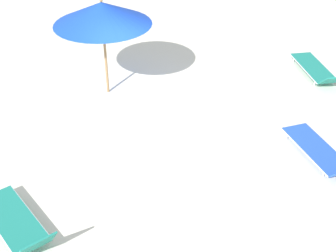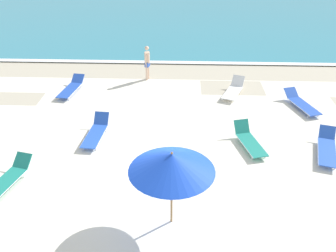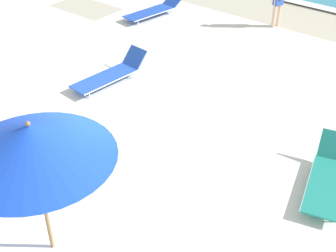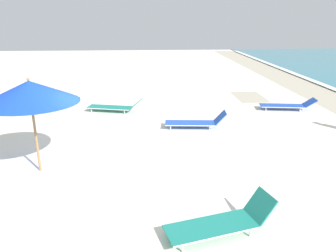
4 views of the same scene
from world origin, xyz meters
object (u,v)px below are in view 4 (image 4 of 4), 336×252
object	(u,v)px
beach_umbrella	(30,92)
sun_lounger_near_water_left	(287,105)
lounger_stack	(82,96)
sun_lounger_mid_beach_pair_b	(115,107)
sun_lounger_under_umbrella	(196,122)
sun_lounger_near_water_right	(222,222)

from	to	relation	value
beach_umbrella	sun_lounger_near_water_left	bearing A→B (deg)	120.84
lounger_stack	sun_lounger_mid_beach_pair_b	bearing A→B (deg)	24.99
sun_lounger_under_umbrella	sun_lounger_near_water_right	bearing A→B (deg)	1.03
sun_lounger_near_water_left	beach_umbrella	bearing A→B (deg)	-50.91
lounger_stack	sun_lounger_mid_beach_pair_b	size ratio (longest dim) A/B	0.87
sun_lounger_near_water_left	sun_lounger_under_umbrella	bearing A→B (deg)	-55.26
sun_lounger_near_water_right	sun_lounger_under_umbrella	bearing A→B (deg)	161.09
beach_umbrella	sun_lounger_near_water_right	xyz separation A→B (m)	(2.77, 4.02, -1.80)
sun_lounger_near_water_right	sun_lounger_mid_beach_pair_b	distance (m)	8.46
lounger_stack	sun_lounger_under_umbrella	xyz separation A→B (m)	(4.50, 4.76, 0.05)
sun_lounger_near_water_left	sun_lounger_mid_beach_pair_b	size ratio (longest dim) A/B	0.99
sun_lounger_near_water_left	sun_lounger_near_water_right	size ratio (longest dim) A/B	1.10
sun_lounger_under_umbrella	sun_lounger_near_water_right	world-z (taller)	sun_lounger_near_water_right
lounger_stack	sun_lounger_under_umbrella	world-z (taller)	sun_lounger_under_umbrella
beach_umbrella	lounger_stack	bearing A→B (deg)	-177.41
lounger_stack	sun_lounger_near_water_right	size ratio (longest dim) A/B	0.96
lounger_stack	sun_lounger_near_water_right	bearing A→B (deg)	10.14
sun_lounger_near_water_right	sun_lounger_mid_beach_pair_b	bearing A→B (deg)	-177.10
sun_lounger_near_water_left	sun_lounger_near_water_right	bearing A→B (deg)	-21.57
sun_lounger_near_water_right	beach_umbrella	bearing A→B (deg)	-139.56
beach_umbrella	sun_lounger_near_water_right	distance (m)	5.20
lounger_stack	sun_lounger_near_water_left	bearing A→B (deg)	61.73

